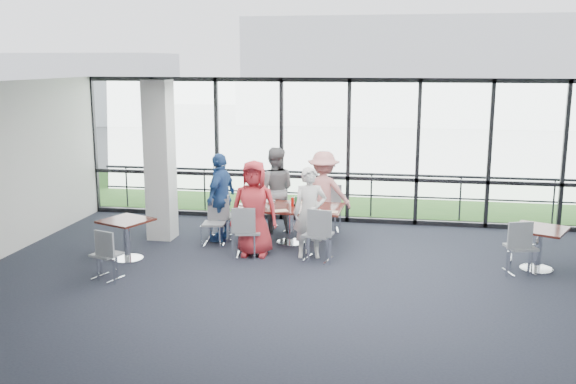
% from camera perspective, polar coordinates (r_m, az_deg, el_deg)
% --- Properties ---
extents(floor, '(12.00, 10.00, 0.02)m').
position_cam_1_polar(floor, '(9.78, 2.76, -9.81)').
color(floor, black).
rests_on(floor, ground).
extents(ceiling, '(12.00, 10.00, 0.04)m').
position_cam_1_polar(ceiling, '(9.11, 2.96, 9.34)').
color(ceiling, white).
rests_on(ceiling, ground).
extents(wall_front, '(12.00, 0.10, 3.20)m').
position_cam_1_polar(wall_front, '(4.62, -5.16, -13.47)').
color(wall_front, silver).
rests_on(wall_front, ground).
extents(curtain_wall_back, '(12.00, 0.10, 3.20)m').
position_cam_1_polar(curtain_wall_back, '(14.21, 5.39, 3.63)').
color(curtain_wall_back, white).
rests_on(curtain_wall_back, ground).
extents(structural_column, '(0.50, 0.50, 3.20)m').
position_cam_1_polar(structural_column, '(13.08, -11.31, 2.76)').
color(structural_column, silver).
rests_on(structural_column, ground).
extents(apron, '(80.00, 70.00, 0.02)m').
position_cam_1_polar(apron, '(19.40, 6.51, 0.89)').
color(apron, slate).
rests_on(apron, ground).
extents(grass_strip, '(80.00, 5.00, 0.01)m').
position_cam_1_polar(grass_strip, '(17.44, 6.10, -0.21)').
color(grass_strip, '#22591B').
rests_on(grass_strip, ground).
extents(hangar_main, '(24.00, 10.00, 6.00)m').
position_cam_1_polar(hangar_main, '(41.14, 14.25, 10.46)').
color(hangar_main, white).
rests_on(hangar_main, ground).
extents(hangar_aux, '(10.00, 6.00, 4.00)m').
position_cam_1_polar(hangar_aux, '(41.71, -17.52, 8.92)').
color(hangar_aux, white).
rests_on(hangar_aux, ground).
extents(guard_rail, '(12.00, 0.06, 0.06)m').
position_cam_1_polar(guard_rail, '(14.99, 5.50, -0.23)').
color(guard_rail, '#2D2D33').
rests_on(guard_rail, ground).
extents(main_table, '(2.05, 1.16, 0.75)m').
position_cam_1_polar(main_table, '(12.61, 0.24, -1.81)').
color(main_table, '#3B1512').
rests_on(main_table, ground).
extents(side_table_left, '(1.02, 1.02, 0.75)m').
position_cam_1_polar(side_table_left, '(11.95, -14.19, -3.00)').
color(side_table_left, '#3B1512').
rests_on(side_table_left, ground).
extents(side_table_right, '(1.11, 1.11, 0.75)m').
position_cam_1_polar(side_table_right, '(11.82, 21.43, -3.56)').
color(side_table_right, '#3B1512').
rests_on(side_table_right, ground).
extents(diner_near_left, '(0.90, 0.61, 1.78)m').
position_cam_1_polar(diner_near_left, '(11.80, -3.03, -1.47)').
color(diner_near_left, '#B62930').
rests_on(diner_near_left, ground).
extents(diner_near_right, '(0.68, 0.55, 1.67)m').
position_cam_1_polar(diner_near_right, '(11.69, 1.95, -1.86)').
color(diner_near_right, silver).
rests_on(diner_near_right, ground).
extents(diner_far_left, '(0.92, 0.62, 1.80)m').
position_cam_1_polar(diner_far_left, '(13.45, -1.20, 0.19)').
color(diner_far_left, slate).
rests_on(diner_far_left, ground).
extents(diner_far_right, '(1.13, 0.59, 1.74)m').
position_cam_1_polar(diner_far_right, '(13.26, 3.17, -0.10)').
color(diner_far_right, '#DC8986').
rests_on(diner_far_right, ground).
extents(diner_end, '(0.76, 1.13, 1.77)m').
position_cam_1_polar(diner_end, '(12.86, -5.98, -0.45)').
color(diner_end, '#2A5092').
rests_on(diner_end, ground).
extents(chair_main_nl, '(0.53, 0.53, 0.93)m').
position_cam_1_polar(chair_main_nl, '(11.85, -3.56, -3.54)').
color(chair_main_nl, gray).
rests_on(chair_main_nl, ground).
extents(chair_main_nr, '(0.56, 0.56, 0.96)m').
position_cam_1_polar(chair_main_nr, '(11.60, 2.69, -3.80)').
color(chair_main_nr, gray).
rests_on(chair_main_nr, ground).
extents(chair_main_fl, '(0.51, 0.51, 0.84)m').
position_cam_1_polar(chair_main_fl, '(13.70, -0.71, -1.65)').
color(chair_main_fl, gray).
rests_on(chair_main_fl, ground).
extents(chair_main_fr, '(0.53, 0.53, 0.94)m').
position_cam_1_polar(chair_main_fr, '(13.58, 3.61, -1.57)').
color(chair_main_fr, gray).
rests_on(chair_main_fr, ground).
extents(chair_main_end, '(0.54, 0.54, 0.92)m').
position_cam_1_polar(chair_main_end, '(13.05, -6.08, -2.19)').
color(chair_main_end, gray).
rests_on(chair_main_end, ground).
extents(chair_spare_la, '(0.52, 0.52, 0.84)m').
position_cam_1_polar(chair_spare_la, '(11.03, -15.83, -5.36)').
color(chair_spare_la, gray).
rests_on(chair_spare_la, ground).
extents(chair_spare_lb, '(0.47, 0.47, 0.86)m').
position_cam_1_polar(chair_spare_lb, '(12.63, -6.59, -2.80)').
color(chair_spare_lb, gray).
rests_on(chair_spare_lb, ground).
extents(chair_spare_r, '(0.56, 0.56, 0.92)m').
position_cam_1_polar(chair_spare_r, '(11.59, 19.98, -4.63)').
color(chair_spare_r, gray).
rests_on(chair_spare_r, ground).
extents(plate_nl, '(0.25, 0.25, 0.01)m').
position_cam_1_polar(plate_nl, '(12.33, -2.88, -1.54)').
color(plate_nl, white).
rests_on(plate_nl, main_table).
extents(plate_nr, '(0.24, 0.24, 0.01)m').
position_cam_1_polar(plate_nr, '(12.09, 2.89, -1.81)').
color(plate_nr, white).
rests_on(plate_nr, main_table).
extents(plate_fl, '(0.25, 0.25, 0.01)m').
position_cam_1_polar(plate_fl, '(13.04, -1.66, -0.80)').
color(plate_fl, white).
rests_on(plate_fl, main_table).
extents(plate_fr, '(0.25, 0.25, 0.01)m').
position_cam_1_polar(plate_fr, '(12.84, 2.52, -1.01)').
color(plate_fr, white).
rests_on(plate_fr, main_table).
extents(plate_end, '(0.26, 0.26, 0.01)m').
position_cam_1_polar(plate_end, '(12.77, -3.83, -1.10)').
color(plate_end, white).
rests_on(plate_end, main_table).
extents(tumbler_a, '(0.07, 0.07, 0.15)m').
position_cam_1_polar(tumbler_a, '(12.36, -1.32, -1.17)').
color(tumbler_a, white).
rests_on(tumbler_a, main_table).
extents(tumbler_b, '(0.07, 0.07, 0.15)m').
position_cam_1_polar(tumbler_b, '(12.31, 1.42, -1.24)').
color(tumbler_b, white).
rests_on(tumbler_b, main_table).
extents(tumbler_c, '(0.07, 0.07, 0.14)m').
position_cam_1_polar(tumbler_c, '(12.80, 0.55, -0.76)').
color(tumbler_c, white).
rests_on(tumbler_c, main_table).
extents(tumbler_d, '(0.07, 0.07, 0.14)m').
position_cam_1_polar(tumbler_d, '(12.59, -3.03, -0.99)').
color(tumbler_d, white).
rests_on(tumbler_d, main_table).
extents(menu_a, '(0.36, 0.32, 0.00)m').
position_cam_1_polar(menu_a, '(12.23, -0.73, -1.67)').
color(menu_a, white).
rests_on(menu_a, main_table).
extents(menu_b, '(0.29, 0.21, 0.00)m').
position_cam_1_polar(menu_b, '(12.16, 3.81, -1.76)').
color(menu_b, white).
rests_on(menu_b, main_table).
extents(menu_c, '(0.30, 0.24, 0.00)m').
position_cam_1_polar(menu_c, '(12.93, 1.15, -0.94)').
color(menu_c, white).
rests_on(menu_c, main_table).
extents(condiment_caddy, '(0.10, 0.07, 0.04)m').
position_cam_1_polar(condiment_caddy, '(12.64, 0.70, -1.14)').
color(condiment_caddy, black).
rests_on(condiment_caddy, main_table).
extents(ketchup_bottle, '(0.06, 0.06, 0.18)m').
position_cam_1_polar(ketchup_bottle, '(12.58, 0.40, -0.88)').
color(ketchup_bottle, '#B6100B').
rests_on(ketchup_bottle, main_table).
extents(green_bottle, '(0.05, 0.05, 0.20)m').
position_cam_1_polar(green_bottle, '(12.58, 0.76, -0.83)').
color(green_bottle, '#19762E').
rests_on(green_bottle, main_table).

